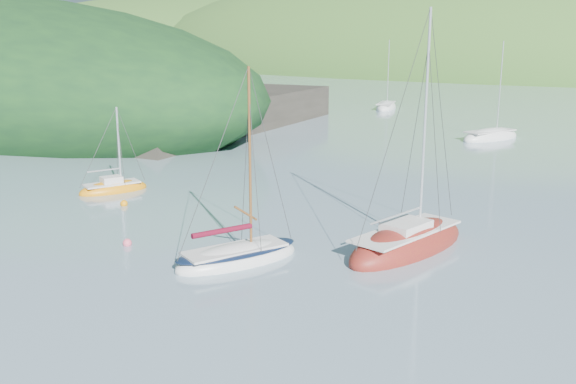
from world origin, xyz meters
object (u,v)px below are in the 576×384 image
Objects in this scene: sloop_red at (407,245)px; daysailer_white at (237,257)px; distant_sloop_a at (490,137)px; sailboat_yellow at (113,189)px; distant_sloop_c at (386,108)px.

daysailer_white is at bearing -123.49° from sloop_red.
sailboat_yellow is at bearing -88.28° from distant_sloop_a.
sloop_red reaches higher than sailboat_yellow.
sloop_red reaches higher than distant_sloop_a.
daysailer_white is at bearing -65.22° from distant_sloop_a.
sailboat_yellow is at bearing -169.95° from sloop_red.
sailboat_yellow is 36.80m from distant_sloop_a.
distant_sloop_a reaches higher than daysailer_white.
daysailer_white is 61.69m from distant_sloop_c.
sloop_red is at bearing 68.95° from daysailer_white.
daysailer_white is 0.91× the size of distant_sloop_c.
sloop_red is 1.18× the size of distant_sloop_a.
distant_sloop_c is (-28.62, 51.13, -0.05)m from sloop_red.
sailboat_yellow is 52.66m from distant_sloop_c.
distant_sloop_a is at bearing 90.51° from sailboat_yellow.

